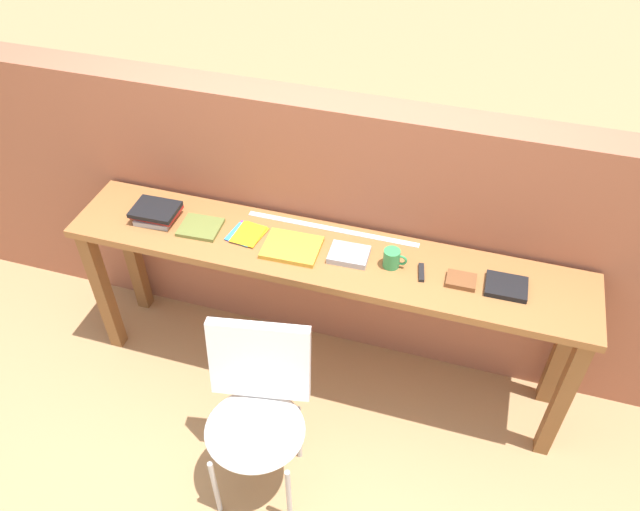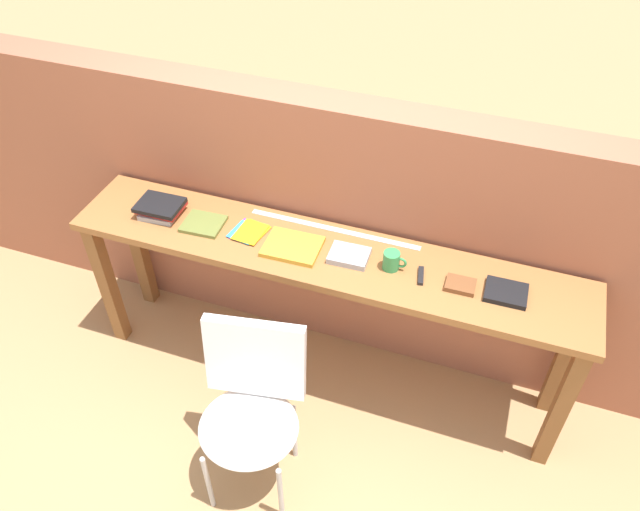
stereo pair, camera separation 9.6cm
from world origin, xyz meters
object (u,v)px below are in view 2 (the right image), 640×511
(mug, at_px, (392,261))
(multitool_folded, at_px, (421,276))
(book_open_centre, at_px, (293,247))
(pamphlet_pile_colourful, at_px, (249,232))
(chair_white_moulded, at_px, (251,404))
(book_repair_rightmost, at_px, (506,293))
(magazine_cycling, at_px, (203,224))
(leather_journal_brown, at_px, (460,285))
(book_stack_leftmost, at_px, (160,208))

(mug, xyz_separation_m, multitool_folded, (0.14, -0.01, -0.04))
(book_open_centre, bearing_deg, pamphlet_pile_colourful, 169.90)
(chair_white_moulded, xyz_separation_m, book_repair_rightmost, (0.94, 0.67, 0.37))
(chair_white_moulded, height_order, book_repair_rightmost, book_repair_rightmost)
(chair_white_moulded, relative_size, mug, 8.10)
(pamphlet_pile_colourful, height_order, book_open_centre, book_open_centre)
(chair_white_moulded, bearing_deg, magazine_cycling, 128.33)
(book_open_centre, relative_size, multitool_folded, 2.38)
(chair_white_moulded, xyz_separation_m, leather_journal_brown, (0.74, 0.65, 0.37))
(book_repair_rightmost, bearing_deg, mug, 179.08)
(chair_white_moulded, xyz_separation_m, mug, (0.43, 0.66, 0.40))
(book_stack_leftmost, relative_size, magazine_cycling, 1.15)
(pamphlet_pile_colourful, relative_size, leather_journal_brown, 1.42)
(multitool_folded, height_order, book_repair_rightmost, book_repair_rightmost)
(leather_journal_brown, bearing_deg, book_repair_rightmost, 4.38)
(book_open_centre, xyz_separation_m, book_repair_rightmost, (0.98, 0.03, 0.00))
(book_stack_leftmost, xyz_separation_m, multitool_folded, (1.32, -0.02, -0.03))
(book_stack_leftmost, distance_m, magazine_cycling, 0.24)
(book_open_centre, height_order, book_repair_rightmost, book_repair_rightmost)
(book_open_centre, bearing_deg, magazine_cycling, 176.66)
(mug, distance_m, multitool_folded, 0.14)
(chair_white_moulded, distance_m, book_open_centre, 0.74)
(pamphlet_pile_colourful, height_order, book_repair_rightmost, book_repair_rightmost)
(book_stack_leftmost, height_order, book_repair_rightmost, book_stack_leftmost)
(pamphlet_pile_colourful, bearing_deg, book_open_centre, -8.46)
(pamphlet_pile_colourful, distance_m, book_open_centre, 0.24)
(chair_white_moulded, height_order, leather_journal_brown, leather_journal_brown)
(pamphlet_pile_colourful, distance_m, book_repair_rightmost, 1.22)
(chair_white_moulded, bearing_deg, book_stack_leftmost, 138.65)
(book_stack_leftmost, bearing_deg, multitool_folded, -0.67)
(book_stack_leftmost, height_order, pamphlet_pile_colourful, book_stack_leftmost)
(book_open_centre, height_order, mug, mug)
(book_stack_leftmost, xyz_separation_m, pamphlet_pile_colourful, (0.47, 0.01, -0.03))
(magazine_cycling, height_order, leather_journal_brown, leather_journal_brown)
(mug, bearing_deg, book_open_centre, -177.01)
(multitool_folded, bearing_deg, book_repair_rightmost, 2.23)
(magazine_cycling, xyz_separation_m, leather_journal_brown, (1.26, -0.01, 0.00))
(mug, distance_m, leather_journal_brown, 0.32)
(book_stack_leftmost, xyz_separation_m, mug, (1.18, -0.00, 0.01))
(magazine_cycling, xyz_separation_m, book_open_centre, (0.47, -0.01, 0.00))
(mug, bearing_deg, multitool_folded, -5.46)
(leather_journal_brown, bearing_deg, book_open_centre, 179.49)
(mug, bearing_deg, leather_journal_brown, -3.12)
(chair_white_moulded, bearing_deg, mug, 57.33)
(magazine_cycling, distance_m, pamphlet_pile_colourful, 0.23)
(book_stack_leftmost, distance_m, book_open_centre, 0.71)
(magazine_cycling, bearing_deg, book_stack_leftmost, 174.09)
(book_open_centre, distance_m, leather_journal_brown, 0.79)
(chair_white_moulded, height_order, magazine_cycling, magazine_cycling)
(book_stack_leftmost, bearing_deg, pamphlet_pile_colourful, 1.12)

